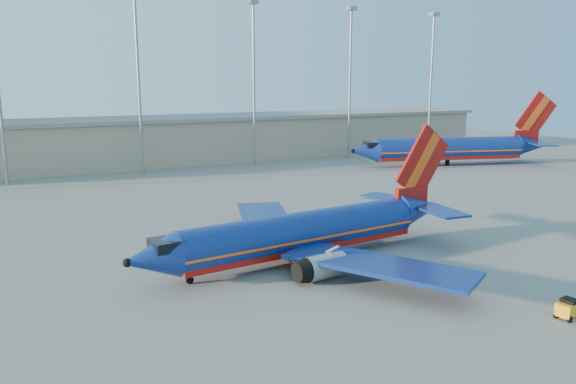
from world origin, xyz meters
The scene contains 6 objects.
ground centered at (0.00, 0.00, 0.00)m, with size 220.00×220.00×0.00m, color slate.
terminal_building centered at (10.00, 58.00, 4.32)m, with size 122.00×16.00×8.50m.
light_mast_row centered at (5.00, 46.00, 17.55)m, with size 101.60×1.60×28.65m.
aircraft_main centered at (-2.51, -4.88, 2.38)m, with size 32.85×31.47×11.13m.
aircraft_second centered at (47.62, 30.77, 3.05)m, with size 38.24×19.35×13.31m.
baggage_tug centered at (6.59, -23.35, 0.68)m, with size 1.96×1.37×1.30m.
Camera 1 is at (-25.46, -45.50, 15.28)m, focal length 35.00 mm.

